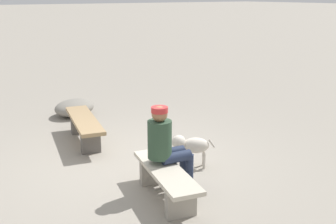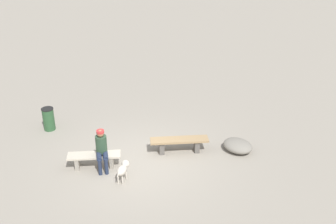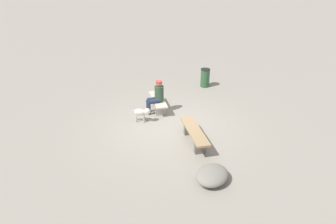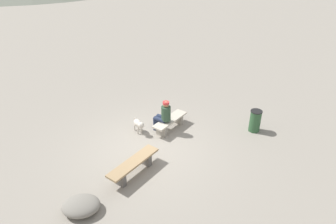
{
  "view_description": "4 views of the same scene",
  "coord_description": "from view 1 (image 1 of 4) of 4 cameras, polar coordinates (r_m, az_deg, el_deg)",
  "views": [
    {
      "loc": [
        5.54,
        -2.99,
        2.64
      ],
      "look_at": [
        0.02,
        0.73,
        0.74
      ],
      "focal_mm": 44.41,
      "sensor_mm": 36.0,
      "label": 1
    },
    {
      "loc": [
        2.39,
        10.1,
        6.79
      ],
      "look_at": [
        -1.29,
        -1.34,
        0.87
      ],
      "focal_mm": 43.53,
      "sensor_mm": 36.0,
      "label": 2
    },
    {
      "loc": [
        -8.27,
        4.08,
        5.23
      ],
      "look_at": [
        0.07,
        0.0,
        0.5
      ],
      "focal_mm": 33.2,
      "sensor_mm": 36.0,
      "label": 3
    },
    {
      "loc": [
        -7.24,
        -3.97,
        6.01
      ],
      "look_at": [
        1.5,
        -0.06,
        0.6
      ],
      "focal_mm": 32.87,
      "sensor_mm": 36.0,
      "label": 4
    }
  ],
  "objects": [
    {
      "name": "bench_left",
      "position": [
        7.73,
        -11.41,
        -1.81
      ],
      "size": [
        1.86,
        0.8,
        0.46
      ],
      "rotation": [
        0.0,
        0.0,
        -0.22
      ],
      "color": "#605B56",
      "rests_on": "ground"
    },
    {
      "name": "seated_person",
      "position": [
        5.63,
        -0.33,
        -4.23
      ],
      "size": [
        0.38,
        0.64,
        1.22
      ],
      "rotation": [
        0.0,
        0.0,
        -0.12
      ],
      "color": "#2D4733",
      "rests_on": "ground"
    },
    {
      "name": "dog",
      "position": [
        6.51,
        3.13,
        -4.55
      ],
      "size": [
        0.49,
        0.59,
        0.52
      ],
      "rotation": [
        0.0,
        0.0,
        4.09
      ],
      "color": "beige",
      "rests_on": "ground"
    },
    {
      "name": "boulder",
      "position": [
        9.53,
        -12.71,
        0.6
      ],
      "size": [
        1.14,
        1.22,
        0.36
      ],
      "primitive_type": "ellipsoid",
      "rotation": [
        0.0,
        0.0,
        0.49
      ],
      "color": "gray",
      "rests_on": "ground"
    },
    {
      "name": "ground",
      "position": [
        6.84,
        -5.19,
        -7.1
      ],
      "size": [
        210.0,
        210.0,
        0.06
      ],
      "primitive_type": "cube",
      "color": "gray"
    },
    {
      "name": "bench_right",
      "position": [
        5.55,
        -0.27,
        -9.08
      ],
      "size": [
        1.6,
        0.75,
        0.42
      ],
      "rotation": [
        0.0,
        0.0,
        -0.22
      ],
      "color": "gray",
      "rests_on": "ground"
    }
  ]
}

